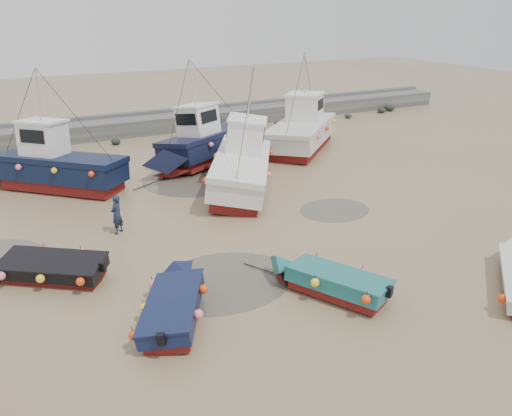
# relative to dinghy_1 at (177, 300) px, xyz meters

# --- Properties ---
(ground) EXTENTS (120.00, 120.00, 0.00)m
(ground) POSITION_rel_dinghy_1_xyz_m (3.80, 2.29, -0.55)
(ground) COLOR #8C7250
(ground) RESTS_ON ground
(seawall) EXTENTS (60.00, 4.92, 1.50)m
(seawall) POSITION_rel_dinghy_1_xyz_m (3.85, 24.28, 0.08)
(seawall) COLOR slate
(seawall) RESTS_ON ground
(puddle_a) EXTENTS (5.21, 5.21, 0.01)m
(puddle_a) POSITION_rel_dinghy_1_xyz_m (2.12, 1.29, -0.55)
(puddle_a) COLOR #4F493E
(puddle_a) RESTS_ON ground
(puddle_b) EXTENTS (3.50, 3.50, 0.01)m
(puddle_b) POSITION_rel_dinghy_1_xyz_m (9.54, 4.96, -0.55)
(puddle_b) COLOR #4F493E
(puddle_b) RESTS_ON ground
(puddle_d) EXTENTS (5.79, 5.79, 0.01)m
(puddle_d) POSITION_rel_dinghy_1_xyz_m (5.11, 12.29, -0.55)
(puddle_d) COLOR #4F493E
(puddle_d) RESTS_ON ground
(dinghy_1) EXTENTS (3.41, 5.47, 1.43)m
(dinghy_1) POSITION_rel_dinghy_1_xyz_m (0.00, 0.00, 0.00)
(dinghy_1) COLOR maroon
(dinghy_1) RESTS_ON ground
(dinghy_2) EXTENTS (3.40, 5.29, 1.43)m
(dinghy_2) POSITION_rel_dinghy_1_xyz_m (5.00, -1.02, 0.00)
(dinghy_2) COLOR maroon
(dinghy_2) RESTS_ON ground
(dinghy_4) EXTENTS (5.28, 3.98, 1.43)m
(dinghy_4) POSITION_rel_dinghy_1_xyz_m (-3.47, 4.37, -0.00)
(dinghy_4) COLOR maroon
(dinghy_4) RESTS_ON ground
(cabin_boat_0) EXTENTS (8.07, 7.52, 6.22)m
(cabin_boat_0) POSITION_rel_dinghy_1_xyz_m (-2.11, 14.25, 0.80)
(cabin_boat_0) COLOR maroon
(cabin_boat_0) RESTS_ON ground
(cabin_boat_1) EXTENTS (6.87, 10.29, 6.22)m
(cabin_boat_1) POSITION_rel_dinghy_1_xyz_m (6.95, 10.13, 0.76)
(cabin_boat_1) COLOR maroon
(cabin_boat_1) RESTS_ON ground
(cabin_boat_2) EXTENTS (9.83, 6.46, 6.22)m
(cabin_boat_2) POSITION_rel_dinghy_1_xyz_m (6.99, 14.92, 0.78)
(cabin_boat_2) COLOR maroon
(cabin_boat_2) RESTS_ON ground
(cabin_boat_3) EXTENTS (8.82, 8.38, 6.22)m
(cabin_boat_3) POSITION_rel_dinghy_1_xyz_m (14.20, 15.21, 0.77)
(cabin_boat_3) COLOR maroon
(cabin_boat_3) RESTS_ON ground
(person) EXTENTS (0.75, 0.73, 1.73)m
(person) POSITION_rel_dinghy_1_xyz_m (-0.28, 7.07, -0.55)
(person) COLOR #192139
(person) RESTS_ON ground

